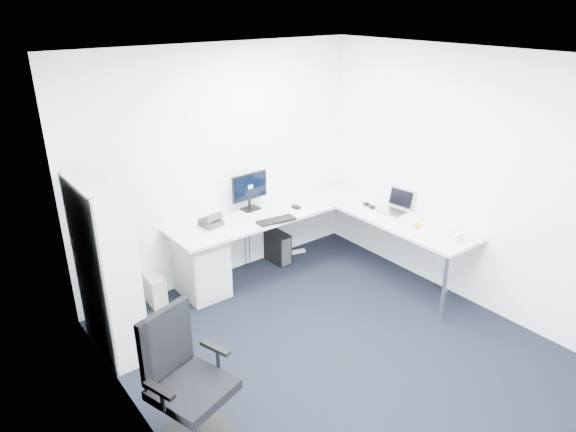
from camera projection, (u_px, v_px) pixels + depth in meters
ground at (343, 357)px, 4.84m from camera, size 4.20×4.20×0.00m
ceiling at (359, 59)px, 3.78m from camera, size 4.20×4.20×0.00m
wall_back at (221, 166)px, 5.84m from camera, size 3.60×0.02×2.70m
wall_left at (148, 296)px, 3.30m from camera, size 0.02×4.20×2.70m
wall_right at (475, 183)px, 5.32m from camera, size 0.02×4.20×2.70m
l_desk at (297, 250)px, 6.01m from camera, size 2.74×1.53×0.80m
drawer_pedestal at (201, 266)px, 5.76m from camera, size 0.45×0.57×0.70m
bookshelf at (106, 269)px, 4.65m from camera, size 0.33×0.85×1.71m
task_chair at (193, 386)px, 3.68m from camera, size 0.77×0.77×1.10m
black_pc_tower at (277, 247)px, 6.54m from camera, size 0.18×0.41×0.40m
beige_pc_tower at (154, 289)px, 5.63m from camera, size 0.18×0.37×0.34m
power_strip at (294, 252)px, 6.78m from camera, size 0.32×0.13×0.04m
monitor at (250, 191)px, 6.01m from camera, size 0.49×0.18×0.46m
black_keyboard at (276, 220)px, 5.77m from camera, size 0.46×0.21×0.02m
mouse at (296, 207)px, 6.13m from camera, size 0.06×0.11×0.03m
desk_phone at (211, 219)px, 5.64m from camera, size 0.24×0.24×0.15m
laptop at (391, 203)px, 5.97m from camera, size 0.38×0.37×0.24m
white_keyboard at (383, 218)px, 5.85m from camera, size 0.13×0.45×0.01m
headphones at (369, 205)px, 6.17m from camera, size 0.13×0.19×0.05m
orange_fruit at (418, 225)px, 5.59m from camera, size 0.08×0.08×0.08m
tissue_box at (451, 234)px, 5.36m from camera, size 0.12×0.22×0.08m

